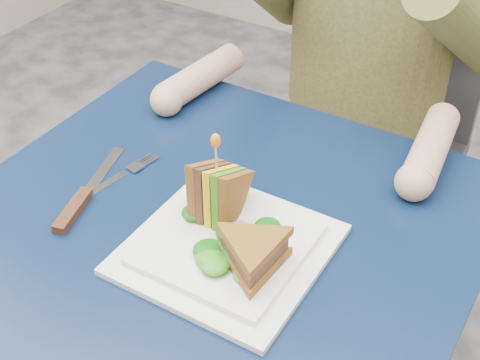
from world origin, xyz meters
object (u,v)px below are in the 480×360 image
Objects in this scene: sandwich_upright at (217,194)px; knife at (79,202)px; fork at (111,182)px; chair at (375,113)px; plate at (228,247)px; sandwich_flat at (253,254)px; table at (207,267)px.

sandwich_upright reaches higher than knife.
knife is at bearing -94.76° from fork.
chair is at bearing 75.18° from fork.
plate reaches higher than fork.
fork is at bearing 168.25° from sandwich_flat.
sandwich_flat is 0.30m from fork.
table is 0.81× the size of chair.
chair is at bearing 94.19° from plate.
sandwich_upright is (0.01, -0.69, 0.24)m from chair.
chair reaches higher than fork.
fork is at bearing 171.39° from plate.
plate is at bearing 7.12° from knife.
sandwich_flat reaches higher than table.
sandwich_upright reaches higher than fork.
table is at bearing -114.58° from sandwich_upright.
plate is at bearing -85.81° from chair.
table is 0.72m from chair.
chair reaches higher than plate.
chair is 4.27× the size of knife.
table is 0.11m from plate.
fork is (-0.19, 0.01, 0.08)m from table.
plate reaches higher than knife.
table is 0.14m from sandwich_upright.
sandwich_upright is at bearing 134.92° from plate.
plate is 0.25m from knife.
table is 4.20× the size of fork.
knife is at bearing -178.92° from sandwich_flat.
chair is at bearing 76.03° from knife.
chair reaches higher than sandwich_upright.
table is 5.00× the size of sandwich_upright.
plate is 1.46× the size of fork.
plate is at bearing 155.56° from sandwich_flat.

